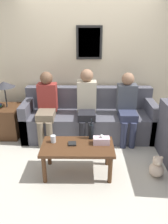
% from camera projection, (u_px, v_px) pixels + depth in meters
% --- Properties ---
extents(ground_plane, '(16.00, 16.00, 0.00)m').
position_uv_depth(ground_plane, '(89.00, 147.00, 3.87)').
color(ground_plane, beige).
extents(wall_back, '(9.00, 0.08, 2.60)m').
position_uv_depth(wall_back, '(89.00, 64.00, 4.22)').
color(wall_back, beige).
rests_on(wall_back, ground_plane).
extents(couch_main, '(2.43, 0.81, 0.90)m').
position_uv_depth(couch_main, '(89.00, 119.00, 4.19)').
color(couch_main, '#4C4C56').
rests_on(couch_main, ground_plane).
extents(coffee_table, '(1.01, 0.53, 0.46)m').
position_uv_depth(coffee_table, '(78.00, 150.00, 3.07)').
color(coffee_table, '#4C2D19').
rests_on(coffee_table, ground_plane).
extents(side_table_with_lamp, '(0.55, 0.55, 1.07)m').
position_uv_depth(side_table_with_lamp, '(6.00, 118.00, 4.17)').
color(side_table_with_lamp, '#4C2D19').
rests_on(side_table_with_lamp, ground_plane).
extents(wine_bottle, '(0.07, 0.07, 0.31)m').
position_uv_depth(wine_bottle, '(91.00, 131.00, 3.19)').
color(wine_bottle, black).
rests_on(wine_bottle, coffee_table).
extents(drinking_glass, '(0.08, 0.08, 0.10)m').
position_uv_depth(drinking_glass, '(53.00, 139.00, 3.11)').
color(drinking_glass, silver).
rests_on(drinking_glass, coffee_table).
extents(book_stack, '(0.12, 0.11, 0.02)m').
position_uv_depth(book_stack, '(72.00, 144.00, 3.07)').
color(book_stack, black).
rests_on(book_stack, coffee_table).
extents(tissue_box, '(0.23, 0.12, 0.14)m').
position_uv_depth(tissue_box, '(101.00, 140.00, 3.07)').
color(tissue_box, silver).
rests_on(tissue_box, coffee_table).
extents(person_left, '(0.34, 0.63, 1.25)m').
position_uv_depth(person_left, '(47.00, 104.00, 3.92)').
color(person_left, '#756651').
rests_on(person_left, ground_plane).
extents(person_middle, '(0.34, 0.57, 1.30)m').
position_uv_depth(person_middle, '(87.00, 103.00, 3.89)').
color(person_middle, black).
rests_on(person_middle, ground_plane).
extents(person_right, '(0.34, 0.57, 1.24)m').
position_uv_depth(person_right, '(127.00, 105.00, 3.88)').
color(person_right, '#2D334C').
rests_on(person_right, ground_plane).
extents(teddy_bear, '(0.21, 0.21, 0.33)m').
position_uv_depth(teddy_bear, '(157.00, 167.00, 3.09)').
color(teddy_bear, beige).
rests_on(teddy_bear, ground_plane).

